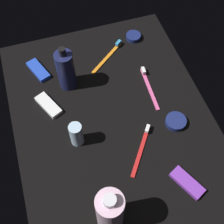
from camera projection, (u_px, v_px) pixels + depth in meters
The scene contains 12 objects.
ground_plane at pixel (112, 118), 102.50cm from camera, with size 84.00×64.00×1.20cm, color black.
lotion_bottle at pixel (66, 70), 102.42cm from camera, with size 6.05×6.05×17.92cm.
bodywash_bottle at pixel (110, 211), 77.37cm from camera, with size 7.16×7.16×19.26cm.
deodorant_stick at pixel (76, 134), 93.41cm from camera, with size 4.01×4.01×9.17cm, color silver.
toothbrush_red at pixel (142, 147), 95.55cm from camera, with size 15.26×11.57×2.10cm.
toothbrush_orange at pixel (109, 55), 115.35cm from camera, with size 12.06×14.90×2.10cm.
toothbrush_pink at pixel (149, 86), 107.88cm from camera, with size 18.04×2.07×2.10cm.
snack_bar_white at pixel (48, 105), 103.48cm from camera, with size 10.40×4.00×1.50cm, color white.
snack_bar_purple at pixel (187, 183), 89.48cm from camera, with size 10.40×4.00×1.50cm, color purple.
snack_bar_blue at pixel (38, 70), 111.35cm from camera, with size 10.40×4.00×1.50cm, color blue.
cream_tin_left at pixel (176, 122), 99.92cm from camera, with size 6.77×6.77×1.93cm, color navy.
cream_tin_right at pixel (133, 37), 119.92cm from camera, with size 5.70×5.70×1.81cm, color navy.
Camera 1 is at (49.60, -15.67, 87.74)cm, focal length 49.48 mm.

